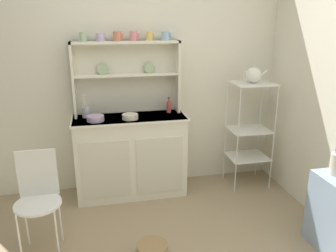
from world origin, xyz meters
The scene contains 18 objects.
wall_back centered at (0.00, 1.62, 1.25)m, with size 3.84×0.05×2.50m, color silver.
hutch_cabinet centered at (-0.08, 1.37, 0.44)m, with size 1.17×0.45×0.87m.
hutch_shelf_unit centered at (-0.08, 1.53, 1.30)m, with size 1.09×0.18×0.75m.
bakers_rack centered at (1.23, 1.31, 0.73)m, with size 0.44×0.37×1.18m.
wire_chair centered at (-0.89, 0.58, 0.52)m, with size 0.36×0.36×0.85m.
floor_basket centered at (-0.04, 0.26, 0.07)m, with size 0.25×0.25×0.13m, color #93754C.
cup_sage_0 centered at (-0.48, 1.49, 1.66)m, with size 0.08×0.07×0.09m.
cup_lilac_1 centered at (-0.32, 1.49, 1.65)m, with size 0.09×0.08×0.08m.
cup_terracotta_2 centered at (-0.16, 1.49, 1.66)m, with size 0.10×0.08×0.09m.
cup_rose_3 centered at (0.01, 1.49, 1.66)m, with size 0.09×0.07×0.09m.
cup_gold_4 centered at (0.16, 1.49, 1.66)m, with size 0.08×0.07×0.09m.
cup_sky_5 centered at (0.33, 1.49, 1.66)m, with size 0.09×0.08×0.09m.
bowl_mixing_large centered at (-0.42, 1.29, 0.89)m, with size 0.17×0.17×0.05m, color #B79ECC.
bowl_floral_medium centered at (-0.08, 1.29, 0.89)m, with size 0.16×0.16×0.05m, color silver.
jam_bottle centered at (0.35, 1.45, 0.93)m, with size 0.05×0.05×0.17m.
utensil_jar centered at (-0.51, 1.45, 0.92)m, with size 0.08×0.08×0.24m.
porcelain_teapot centered at (1.23, 1.31, 1.26)m, with size 0.26×0.17×0.19m.
flower_vase centered at (1.44, 0.17, 0.74)m, with size 0.10×0.10×0.33m.
Camera 1 is at (-0.39, -1.96, 1.83)m, focal length 36.13 mm.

